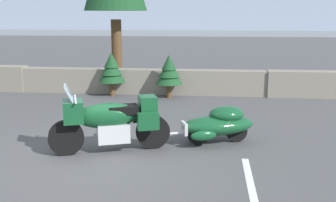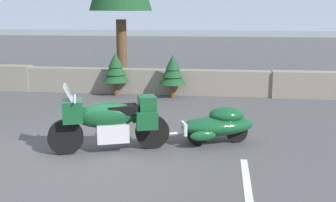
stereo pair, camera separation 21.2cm
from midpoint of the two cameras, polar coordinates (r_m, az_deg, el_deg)
name	(u,v)px [view 2 (the right image)]	position (r m, az deg, el deg)	size (l,w,h in m)	color
ground_plane	(85,158)	(7.85, -10.50, -7.68)	(80.00, 80.00, 0.00)	#4C4C4F
stone_guard_wall	(149,81)	(13.71, -2.16, 2.73)	(24.00, 0.57, 0.85)	gray
touring_motorcycle	(109,120)	(8.00, -7.28, -2.54)	(2.22, 1.20, 1.33)	black
car_shaped_trailer	(218,124)	(8.52, 7.59, -3.12)	(2.19, 1.17, 0.76)	black
pine_sapling_near	(173,71)	(12.94, 1.12, 4.11)	(0.84, 0.84, 1.35)	brown
pine_sapling_farther	(116,69)	(13.38, -6.71, 4.41)	(0.85, 0.85, 1.39)	brown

